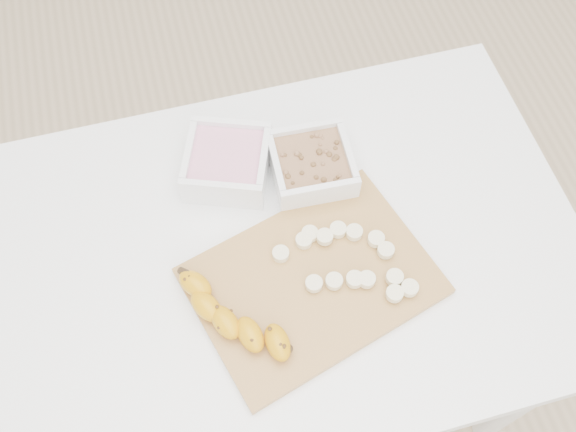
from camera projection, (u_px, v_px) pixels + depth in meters
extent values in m
plane|color=#C6AD89|center=(291.00, 366.00, 1.76)|extent=(3.50, 3.50, 0.00)
cube|color=white|center=(292.00, 253.00, 1.12)|extent=(1.00, 0.70, 0.04)
cylinder|color=white|center=(526.00, 398.00, 1.37)|extent=(0.05, 0.05, 0.71)
cylinder|color=white|center=(81.00, 257.00, 1.52)|extent=(0.05, 0.05, 0.71)
cylinder|color=white|center=(428.00, 176.00, 1.63)|extent=(0.05, 0.05, 0.71)
cube|color=white|center=(227.00, 163.00, 1.14)|extent=(0.19, 0.19, 0.07)
cube|color=pink|center=(227.00, 162.00, 1.14)|extent=(0.16, 0.16, 0.04)
cube|color=white|center=(312.00, 166.00, 1.14)|extent=(0.15, 0.15, 0.07)
cube|color=brown|center=(312.00, 165.00, 1.14)|extent=(0.12, 0.12, 0.04)
cube|color=#A78340|center=(312.00, 281.00, 1.06)|extent=(0.44, 0.37, 0.01)
cylinder|color=beige|center=(281.00, 254.00, 1.07)|extent=(0.03, 0.03, 0.01)
cylinder|color=beige|center=(304.00, 241.00, 1.08)|extent=(0.03, 0.03, 0.01)
cylinder|color=beige|center=(310.00, 234.00, 1.09)|extent=(0.03, 0.03, 0.01)
cylinder|color=beige|center=(338.00, 230.00, 1.09)|extent=(0.03, 0.03, 0.01)
cylinder|color=beige|center=(354.00, 232.00, 1.09)|extent=(0.03, 0.03, 0.01)
cylinder|color=beige|center=(376.00, 239.00, 1.08)|extent=(0.03, 0.03, 0.01)
cylinder|color=beige|center=(386.00, 250.00, 1.07)|extent=(0.03, 0.03, 0.01)
cylinder|color=beige|center=(314.00, 284.00, 1.04)|extent=(0.03, 0.03, 0.01)
cylinder|color=beige|center=(334.00, 281.00, 1.04)|extent=(0.03, 0.03, 0.01)
cylinder|color=beige|center=(355.00, 279.00, 1.04)|extent=(0.03, 0.03, 0.01)
cylinder|color=beige|center=(367.00, 279.00, 1.04)|extent=(0.03, 0.03, 0.01)
cylinder|color=beige|center=(395.00, 278.00, 1.04)|extent=(0.03, 0.03, 0.01)
cylinder|color=beige|center=(410.00, 288.00, 1.03)|extent=(0.03, 0.03, 0.01)
cylinder|color=beige|center=(395.00, 294.00, 1.03)|extent=(0.03, 0.03, 0.01)
cylinder|color=beige|center=(325.00, 237.00, 1.08)|extent=(0.03, 0.03, 0.01)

